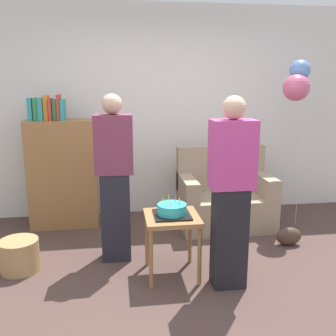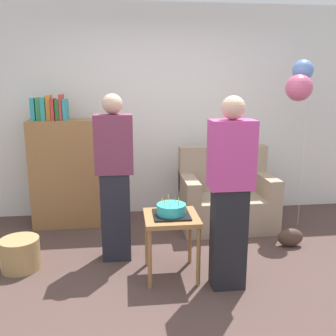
% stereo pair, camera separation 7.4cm
% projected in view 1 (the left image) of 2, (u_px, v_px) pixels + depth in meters
% --- Properties ---
extents(ground_plane, '(8.00, 8.00, 0.00)m').
position_uv_depth(ground_plane, '(183.00, 287.00, 3.23)').
color(ground_plane, '#4C3833').
extents(wall_back, '(6.00, 0.10, 2.70)m').
position_uv_depth(wall_back, '(156.00, 112.00, 4.90)').
color(wall_back, silver).
rests_on(wall_back, ground_plane).
extents(couch, '(1.10, 0.70, 0.96)m').
position_uv_depth(couch, '(224.00, 198.00, 4.57)').
color(couch, gray).
rests_on(couch, ground_plane).
extents(bookshelf, '(0.80, 0.36, 1.59)m').
position_uv_depth(bookshelf, '(63.00, 171.00, 4.49)').
color(bookshelf, olive).
rests_on(bookshelf, ground_plane).
extents(side_table, '(0.48, 0.48, 0.57)m').
position_uv_depth(side_table, '(172.00, 225.00, 3.34)').
color(side_table, olive).
rests_on(side_table, ground_plane).
extents(birthday_cake, '(0.32, 0.32, 0.17)m').
position_uv_depth(birthday_cake, '(172.00, 210.00, 3.31)').
color(birthday_cake, black).
rests_on(birthday_cake, side_table).
extents(person_blowing_candles, '(0.36, 0.22, 1.63)m').
position_uv_depth(person_blowing_candles, '(114.00, 178.00, 3.58)').
color(person_blowing_candles, '#23232D').
rests_on(person_blowing_candles, ground_plane).
extents(person_holding_cake, '(0.36, 0.22, 1.63)m').
position_uv_depth(person_holding_cake, '(231.00, 193.00, 3.09)').
color(person_holding_cake, black).
rests_on(person_holding_cake, ground_plane).
extents(wicker_basket, '(0.36, 0.36, 0.30)m').
position_uv_depth(wicker_basket, '(20.00, 255.00, 3.49)').
color(wicker_basket, '#A88451').
rests_on(wicker_basket, ground_plane).
extents(handbag, '(0.28, 0.14, 0.20)m').
position_uv_depth(handbag, '(289.00, 236.00, 4.04)').
color(handbag, '#473328').
rests_on(handbag, ground_plane).
extents(balloon_bunch, '(0.35, 0.37, 1.99)m').
position_uv_depth(balloon_bunch, '(297.00, 82.00, 4.29)').
color(balloon_bunch, silver).
rests_on(balloon_bunch, ground_plane).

